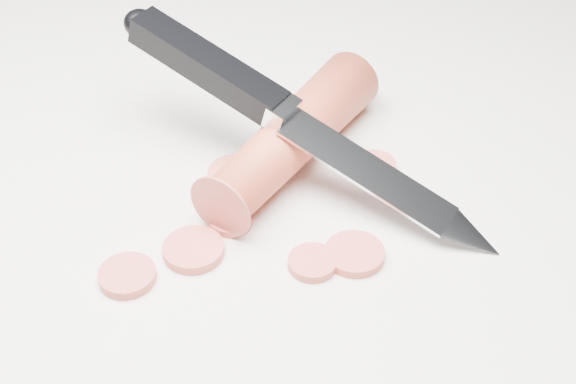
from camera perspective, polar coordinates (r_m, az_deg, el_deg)
name	(u,v)px	position (r m, az deg, el deg)	size (l,w,h in m)	color
ground	(237,199)	(0.55, -3.66, -0.47)	(2.40, 2.40, 0.00)	silver
carrot	(293,137)	(0.56, 0.34, 3.96)	(0.04, 0.04, 0.17)	#BE3920
carrot_slice_0	(127,276)	(0.50, -11.36, -5.85)	(0.04, 0.04, 0.01)	#C3473D
carrot_slice_1	(193,250)	(0.51, -6.75, -4.11)	(0.04, 0.04, 0.01)	#C3473D
carrot_slice_2	(313,263)	(0.50, 1.76, -5.04)	(0.03, 0.03, 0.01)	#C3473D
carrot_slice_3	(231,221)	(0.53, -4.10, -2.05)	(0.03, 0.03, 0.01)	#C3473D
carrot_slice_4	(374,166)	(0.57, 6.14, 1.88)	(0.03, 0.03, 0.01)	#C3473D
carrot_slice_5	(236,174)	(0.56, -3.75, 1.30)	(0.04, 0.04, 0.01)	#C3473D
carrot_slice_6	(355,254)	(0.50, 4.75, -4.41)	(0.04, 0.04, 0.01)	#C3473D
kitchen_knife	(304,121)	(0.54, 1.11, 5.05)	(0.22, 0.25, 0.09)	silver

